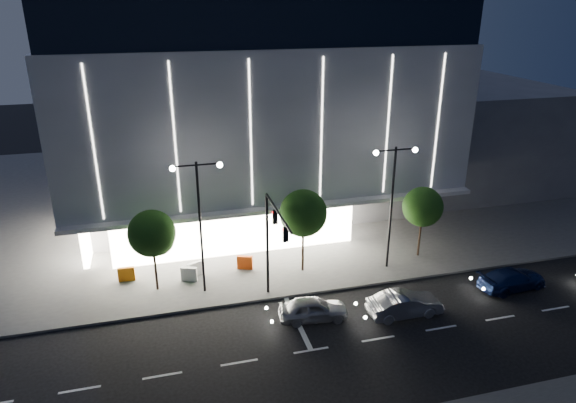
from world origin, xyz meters
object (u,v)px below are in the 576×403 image
at_px(traffic_mast, 272,233).
at_px(street_lamp_west, 199,209).
at_px(tree_left, 152,236).
at_px(car_lead, 313,309).
at_px(barrier_a, 126,274).
at_px(car_second, 405,304).
at_px(barrier_b, 189,274).
at_px(barrier_c, 245,262).
at_px(barrier_d, 195,269).
at_px(car_third, 512,279).
at_px(tree_right, 423,209).
at_px(tree_mid, 304,216).
at_px(street_lamp_east, 393,190).

height_order(traffic_mast, street_lamp_west, street_lamp_west).
bearing_deg(tree_left, traffic_mast, -27.84).
distance_m(car_lead, barrier_a, 13.20).
bearing_deg(car_second, traffic_mast, 67.79).
xyz_separation_m(tree_left, barrier_a, (-2.01, 1.63, -3.38)).
height_order(traffic_mast, barrier_b, traffic_mast).
distance_m(car_lead, barrier_b, 9.28).
relative_size(barrier_c, barrier_d, 1.00).
bearing_deg(traffic_mast, barrier_b, 139.10).
bearing_deg(car_third, car_second, 91.41).
distance_m(tree_right, barrier_a, 21.32).
height_order(barrier_a, barrier_c, same).
distance_m(tree_mid, barrier_d, 8.38).
distance_m(street_lamp_east, barrier_b, 14.93).
bearing_deg(tree_left, barrier_b, 14.29).
relative_size(traffic_mast, car_lead, 1.69).
distance_m(tree_mid, barrier_a, 12.66).
relative_size(tree_right, barrier_a, 5.01).
bearing_deg(tree_right, tree_left, 180.00).
bearing_deg(car_third, tree_left, 70.33).
xyz_separation_m(car_lead, barrier_b, (-6.87, 6.23, -0.06)).
bearing_deg(barrier_c, tree_right, 15.05).
height_order(tree_left, car_third, tree_left).
distance_m(street_lamp_east, car_third, 9.82).
distance_m(tree_left, barrier_b, 4.02).
bearing_deg(barrier_d, street_lamp_east, -31.96).
distance_m(car_third, barrier_b, 21.65).
xyz_separation_m(tree_mid, car_second, (4.47, -6.72, -3.58)).
xyz_separation_m(street_lamp_west, barrier_b, (-0.87, 1.56, -5.31)).
xyz_separation_m(traffic_mast, barrier_c, (-0.91, 4.89, -4.38)).
distance_m(tree_right, barrier_c, 13.39).
bearing_deg(street_lamp_east, car_third, -34.10).
bearing_deg(tree_mid, street_lamp_west, -171.74).
xyz_separation_m(street_lamp_west, car_second, (11.50, -5.70, -5.20)).
relative_size(tree_right, barrier_d, 5.01).
xyz_separation_m(traffic_mast, tree_mid, (3.03, 3.68, -0.69)).
bearing_deg(car_second, street_lamp_east, -14.93).
xyz_separation_m(tree_left, barrier_b, (2.10, 0.54, -3.38)).
bearing_deg(barrier_b, car_lead, -21.30).
height_order(barrier_a, barrier_d, same).
bearing_deg(tree_mid, traffic_mast, -129.42).
distance_m(tree_left, barrier_d, 4.40).
bearing_deg(traffic_mast, street_lamp_east, 16.48).
bearing_deg(barrier_b, street_lamp_east, 14.51).
distance_m(barrier_a, barrier_c, 8.08).
distance_m(tree_mid, car_second, 8.83).
relative_size(car_third, barrier_c, 4.35).
xyz_separation_m(street_lamp_east, car_third, (6.87, -4.65, -5.26)).
distance_m(tree_mid, barrier_b, 8.73).
relative_size(car_second, car_third, 0.96).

